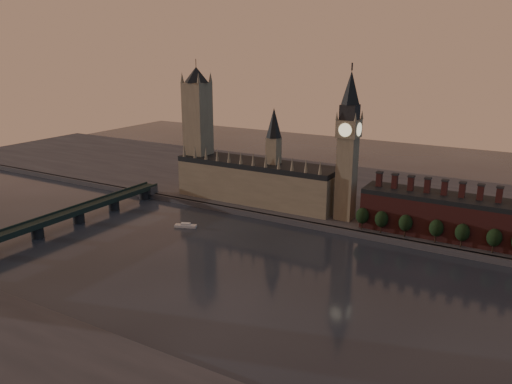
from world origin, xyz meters
TOP-DOWN VIEW (x-y plane):
  - ground at (0.00, 0.00)m, footprint 900.00×900.00m
  - north_bank at (0.00, 178.04)m, footprint 900.00×182.00m
  - palace_of_westminster at (-64.41, 114.91)m, footprint 130.00×30.30m
  - victoria_tower at (-120.00, 115.00)m, footprint 24.00×24.00m
  - big_ben at (10.00, 110.00)m, footprint 15.00×15.00m
  - chimney_block at (80.00, 110.00)m, footprint 110.00×25.00m
  - embankment_tree_0 at (27.73, 95.08)m, footprint 8.60×8.60m
  - embankment_tree_1 at (40.71, 94.72)m, footprint 8.60×8.60m
  - embankment_tree_2 at (56.02, 95.27)m, footprint 8.60×8.60m
  - embankment_tree_3 at (74.82, 95.18)m, footprint 8.60×8.60m
  - embankment_tree_4 at (89.89, 95.30)m, footprint 8.60×8.60m
  - embankment_tree_5 at (107.43, 95.50)m, footprint 8.60×8.60m
  - westminster_bridge at (-155.00, -2.70)m, footprint 14.00×200.00m
  - river_boat at (-83.04, 47.79)m, footprint 15.69×9.67m

SIDE VIEW (x-z plane):
  - ground at x=0.00m, z-range 0.00..0.00m
  - river_boat at x=-83.04m, z-range -0.36..2.68m
  - north_bank at x=0.00m, z-range 0.00..4.00m
  - westminster_bridge at x=-155.00m, z-range 1.66..13.21m
  - embankment_tree_0 at x=27.73m, z-range 6.03..20.91m
  - embankment_tree_1 at x=40.71m, z-range 6.03..20.91m
  - embankment_tree_2 at x=56.02m, z-range 6.03..20.91m
  - embankment_tree_3 at x=74.82m, z-range 6.03..20.91m
  - embankment_tree_4 at x=89.89m, z-range 6.03..20.91m
  - embankment_tree_5 at x=107.43m, z-range 6.03..20.91m
  - chimney_block at x=80.00m, z-range -0.68..36.32m
  - palace_of_westminster at x=-64.41m, z-range -15.37..58.63m
  - big_ben at x=10.00m, z-range 3.33..110.33m
  - victoria_tower at x=-120.00m, z-range 5.09..113.09m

